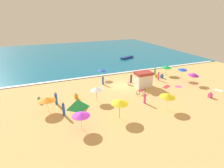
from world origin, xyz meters
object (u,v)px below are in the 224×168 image
(beachgoer_11, at_px, (129,82))
(beach_umbrella_0, at_px, (97,88))
(beach_umbrella_3, at_px, (194,74))
(beachgoer_6, at_px, (145,98))
(beach_umbrella_4, at_px, (166,67))
(beachgoer_5, at_px, (158,76))
(beachgoer_9, at_px, (131,78))
(beachgoer_2, at_px, (156,76))
(beach_tent, at_px, (78,104))
(beachgoer_10, at_px, (210,95))
(beach_umbrella_6, at_px, (81,114))
(beachgoer_4, at_px, (56,98))
(lifeguard_cabana, at_px, (143,79))
(beachgoer_7, at_px, (64,109))
(beach_umbrella_2, at_px, (120,102))
(beach_umbrella_5, at_px, (47,99))
(parked_bicycle, at_px, (141,91))
(beachgoer_8, at_px, (76,96))
(small_boat_0, at_px, (127,58))
(beachgoer_3, at_px, (155,71))
(beachgoer_1, at_px, (103,80))
(beachgoer_12, at_px, (162,76))
(beachgoer_0, at_px, (39,100))
(beach_umbrella_7, at_px, (168,96))
(beach_umbrella_8, at_px, (102,70))
(beach_umbrella_1, at_px, (183,69))

(beachgoer_11, bearing_deg, beach_umbrella_0, -151.19)
(beach_umbrella_3, height_order, beachgoer_6, beach_umbrella_3)
(beach_umbrella_0, xyz_separation_m, beach_umbrella_4, (16.39, 5.76, -0.22))
(beachgoer_5, height_order, beachgoer_9, beachgoer_9)
(beachgoer_2, bearing_deg, beachgoer_9, -172.26)
(beach_tent, bearing_deg, beachgoer_10, -12.51)
(beach_umbrella_6, relative_size, beachgoer_4, 1.34)
(lifeguard_cabana, relative_size, beach_umbrella_4, 1.01)
(beachgoer_7, height_order, beachgoer_9, beachgoer_7)
(beach_umbrella_2, distance_m, beach_umbrella_5, 9.22)
(beach_umbrella_6, height_order, parked_bicycle, beach_umbrella_6)
(beachgoer_9, bearing_deg, beachgoer_8, -165.88)
(beach_umbrella_3, bearing_deg, small_boat_0, 96.14)
(beach_tent, height_order, beachgoer_3, beachgoer_3)
(beach_umbrella_4, bearing_deg, beachgoer_10, -92.38)
(parked_bicycle, distance_m, beachgoer_3, 10.22)
(beach_tent, height_order, parked_bicycle, beach_tent)
(beach_tent, xyz_separation_m, parked_bicycle, (10.11, 0.85, -0.26))
(beach_tent, bearing_deg, beach_umbrella_4, 19.55)
(lifeguard_cabana, bearing_deg, beachgoer_8, -177.90)
(beachgoer_10, bearing_deg, beachgoer_4, 163.15)
(beach_tent, bearing_deg, lifeguard_cabana, 16.02)
(beach_umbrella_4, bearing_deg, beachgoer_4, -168.13)
(beach_umbrella_4, relative_size, beachgoer_1, 1.74)
(beach_umbrella_4, bearing_deg, beachgoer_5, -148.66)
(beachgoer_12, bearing_deg, beachgoer_2, 136.32)
(beachgoer_2, relative_size, beachgoer_12, 0.86)
(beachgoer_0, distance_m, beachgoer_9, 15.66)
(beach_umbrella_3, distance_m, beachgoer_5, 5.99)
(beachgoer_1, distance_m, beachgoer_11, 4.52)
(beachgoer_12, bearing_deg, beach_umbrella_3, -57.94)
(beach_umbrella_0, bearing_deg, beach_umbrella_7, -36.69)
(beachgoer_0, relative_size, beachgoer_4, 0.49)
(beach_umbrella_6, bearing_deg, beach_umbrella_2, 6.12)
(beachgoer_0, height_order, beachgoer_2, beachgoer_0)
(lifeguard_cabana, height_order, beach_umbrella_3, lifeguard_cabana)
(beachgoer_9, bearing_deg, beachgoer_12, 0.41)
(beach_umbrella_8, distance_m, beachgoer_3, 10.93)
(beachgoer_5, distance_m, beachgoer_6, 10.07)
(beach_umbrella_0, xyz_separation_m, beach_tent, (-2.99, -1.13, -1.28))
(small_boat_0, bearing_deg, beachgoer_6, -111.06)
(beach_umbrella_5, bearing_deg, beach_umbrella_8, 40.33)
(beach_umbrella_3, relative_size, beachgoer_1, 1.37)
(beachgoer_2, bearing_deg, beachgoer_1, 177.75)
(parked_bicycle, relative_size, beachgoer_9, 1.06)
(beachgoer_6, bearing_deg, beach_umbrella_2, -156.01)
(beachgoer_5, bearing_deg, beachgoer_7, -161.65)
(beach_umbrella_4, bearing_deg, beach_tent, -160.45)
(beachgoer_3, bearing_deg, beachgoer_2, -115.96)
(beach_umbrella_1, xyz_separation_m, beachgoer_2, (-3.73, 2.77, -1.68))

